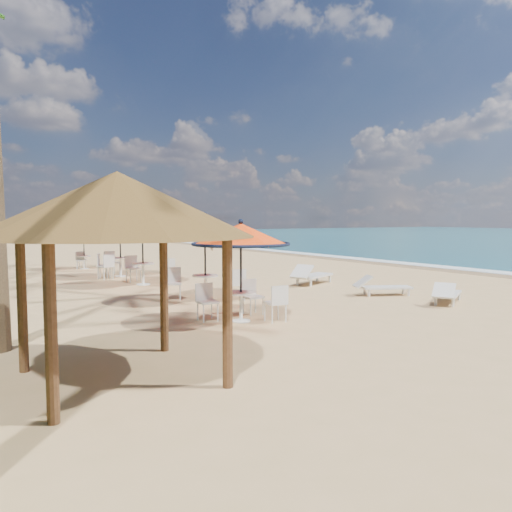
% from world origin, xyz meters
% --- Properties ---
extents(ground, '(160.00, 160.00, 0.00)m').
position_xyz_m(ground, '(0.00, 0.00, 0.00)').
color(ground, tan).
rests_on(ground, ground).
extents(foam_strip, '(1.20, 140.00, 0.04)m').
position_xyz_m(foam_strip, '(9.30, 10.00, 0.00)').
color(foam_strip, white).
rests_on(foam_strip, ground).
extents(wetsand_band, '(1.40, 140.00, 0.02)m').
position_xyz_m(wetsand_band, '(8.40, 10.00, 0.00)').
color(wetsand_band, olive).
rests_on(wetsand_band, ground).
extents(station_0, '(2.26, 2.26, 2.36)m').
position_xyz_m(station_0, '(-5.32, 0.15, 1.72)').
color(station_0, black).
rests_on(station_0, ground).
extents(station_1, '(2.45, 2.45, 2.55)m').
position_xyz_m(station_1, '(-4.72, 3.20, 1.95)').
color(station_1, black).
rests_on(station_1, ground).
extents(station_2, '(2.57, 2.60, 2.68)m').
position_xyz_m(station_2, '(-5.03, 7.43, 2.05)').
color(station_2, black).
rests_on(station_2, ground).
extents(station_3, '(2.57, 2.58, 2.69)m').
position_xyz_m(station_3, '(-5.05, 10.31, 1.96)').
color(station_3, black).
rests_on(station_3, ground).
extents(station_4, '(2.04, 2.04, 2.12)m').
position_xyz_m(station_4, '(-5.44, 14.35, 1.62)').
color(station_4, black).
rests_on(station_4, ground).
extents(lounger_near, '(1.81, 1.33, 0.63)m').
position_xyz_m(lounger_near, '(0.69, -0.89, 0.30)').
color(lounger_near, silver).
rests_on(lounger_near, ground).
extents(lounger_mid, '(1.81, 1.28, 0.63)m').
position_xyz_m(lounger_mid, '(0.24, 1.14, 0.29)').
color(lounger_mid, silver).
rests_on(lounger_mid, ground).
extents(lounger_far, '(2.18, 1.41, 0.75)m').
position_xyz_m(lounger_far, '(0.06, 4.30, 0.35)').
color(lounger_far, silver).
rests_on(lounger_far, ground).
extents(palapa, '(3.99, 3.99, 3.04)m').
position_xyz_m(palapa, '(-8.96, -2.46, 2.55)').
color(palapa, brown).
rests_on(palapa, ground).
extents(person, '(0.30, 0.39, 0.95)m').
position_xyz_m(person, '(5.49, 22.41, 0.48)').
color(person, '#906749').
rests_on(person, ground).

